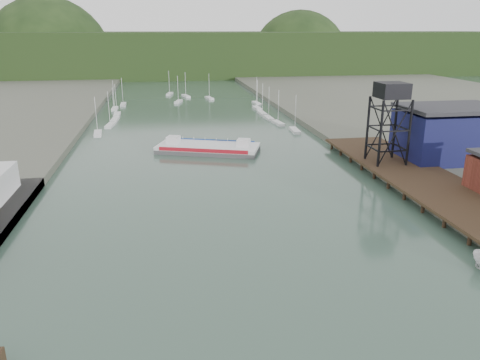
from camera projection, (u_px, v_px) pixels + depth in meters
name	position (u px, v px, depth m)	size (l,w,h in m)	color
east_pier	(428.00, 182.00, 83.86)	(14.00, 70.00, 2.45)	black
lift_tower	(391.00, 95.00, 91.51)	(6.50, 6.50, 16.00)	black
blue_shed	(450.00, 134.00, 98.36)	(20.50, 14.50, 11.30)	#0D103A
marina_sailboats	(190.00, 110.00, 166.34)	(57.71, 92.65, 0.90)	silver
distant_hills	(168.00, 56.00, 315.47)	(500.00, 120.00, 80.00)	black
chain_ferry	(208.00, 148.00, 111.64)	(25.70, 17.07, 3.44)	#4A4A4D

